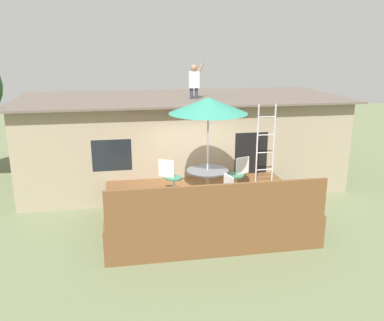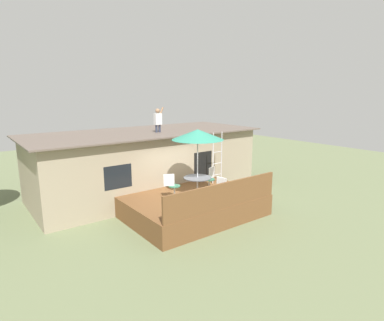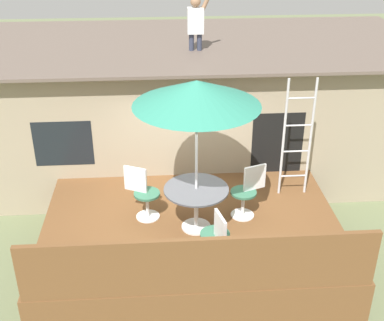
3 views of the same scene
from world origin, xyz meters
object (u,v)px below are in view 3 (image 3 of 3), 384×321
Objects in this scene: patio_umbrella at (197,93)px; patio_chair_right at (247,192)px; patio_table at (196,197)px; step_ladder at (297,138)px; patio_chair_left at (143,193)px; person_figure at (196,20)px; patio_chair_near at (217,238)px.

patio_chair_right is at bearing 19.86° from patio_umbrella.
step_ladder is at bearing 28.09° from patio_table.
patio_table is 0.96m from patio_chair_left.
person_figure is 3.73m from patio_chair_left.
step_ladder is at bearing -165.11° from patio_chair_right.
patio_chair_left reaches higher than patio_table.
step_ladder reaches higher than patio_chair_left.
patio_chair_left is (-2.71, -0.59, -0.64)m from step_ladder.
person_figure is at bearing 92.94° from patio_chair_left.
patio_chair_right is (0.89, 0.32, -1.89)m from patio_umbrella.
person_figure is at bearing -13.94° from patio_chair_near.
patio_umbrella is 2.76× the size of patio_chair_right.
patio_chair_right and patio_chair_near have the same top height.
patio_chair_left is 1.75m from patio_chair_right.
person_figure is at bearing 126.63° from step_ladder.
patio_table is 3.81m from person_figure.
person_figure reaches higher than step_ladder.
patio_chair_near is (0.23, -0.92, -1.89)m from patio_umbrella.
patio_chair_near is at bearing -76.19° from patio_umbrella.
step_ladder is 2.39× the size of patio_chair_right.
person_figure is 1.21× the size of patio_chair_right.
step_ladder is 2.59m from patio_chair_near.
patio_chair_near is at bearing -76.19° from patio_table.
patio_umbrella reaches higher than patio_chair_left.
patio_umbrella is 2.12m from patio_chair_left.
person_figure is 1.21× the size of patio_chair_left.
patio_table is 0.95m from patio_chair_right.
patio_chair_right is at bearing -41.77° from patio_chair_near.
patio_chair_right is (0.89, 0.32, -0.13)m from patio_table.
patio_umbrella reaches higher than step_ladder.
patio_chair_near is at bearing -90.12° from person_figure.
step_ladder is 2.39× the size of patio_chair_near.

